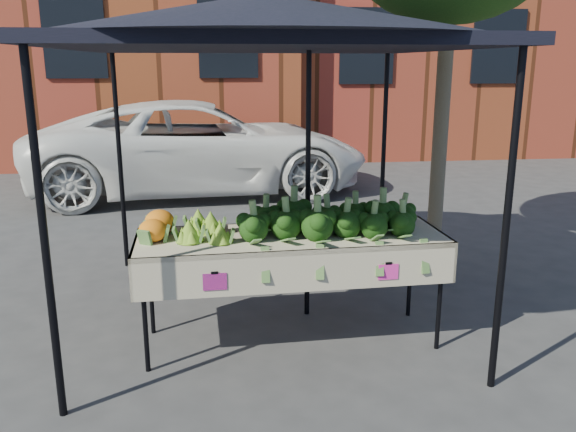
{
  "coord_description": "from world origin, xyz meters",
  "views": [
    {
      "loc": [
        -0.79,
        -4.44,
        2.2
      ],
      "look_at": [
        -0.23,
        0.12,
        1.0
      ],
      "focal_mm": 36.62,
      "sensor_mm": 36.0,
      "label": 1
    }
  ],
  "objects_px": {
    "table": "(291,289)",
    "canopy": "(266,163)",
    "vehicle": "(196,21)",
    "street_tree": "(445,58)"
  },
  "relations": [
    {
      "from": "table",
      "to": "canopy",
      "type": "height_order",
      "value": "canopy"
    },
    {
      "from": "vehicle",
      "to": "canopy",
      "type": "bearing_deg",
      "value": -177.57
    },
    {
      "from": "table",
      "to": "vehicle",
      "type": "height_order",
      "value": "vehicle"
    },
    {
      "from": "table",
      "to": "canopy",
      "type": "distance_m",
      "value": 1.1
    },
    {
      "from": "table",
      "to": "vehicle",
      "type": "distance_m",
      "value": 6.39
    },
    {
      "from": "canopy",
      "to": "vehicle",
      "type": "distance_m",
      "value": 5.52
    },
    {
      "from": "vehicle",
      "to": "street_tree",
      "type": "distance_m",
      "value": 5.12
    },
    {
      "from": "table",
      "to": "street_tree",
      "type": "bearing_deg",
      "value": 40.32
    },
    {
      "from": "table",
      "to": "vehicle",
      "type": "xyz_separation_m",
      "value": [
        -0.84,
        5.85,
        2.41
      ]
    },
    {
      "from": "canopy",
      "to": "street_tree",
      "type": "relative_size",
      "value": 0.7
    }
  ]
}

